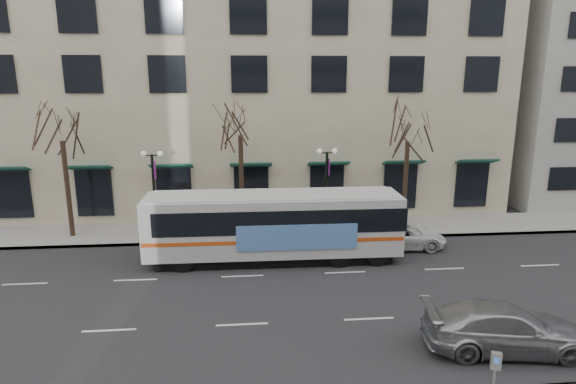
{
  "coord_description": "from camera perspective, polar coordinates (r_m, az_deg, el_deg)",
  "views": [
    {
      "loc": [
        0.29,
        -19.19,
        9.39
      ],
      "look_at": [
        2.23,
        2.72,
        4.0
      ],
      "focal_mm": 30.0,
      "sensor_mm": 36.0,
      "label": 1
    }
  ],
  "objects": [
    {
      "name": "white_pickup",
      "position": [
        27.55,
        13.2,
        -5.03
      ],
      "size": [
        5.02,
        2.48,
        1.37
      ],
      "primitive_type": "imported",
      "rotation": [
        0.0,
        0.0,
        1.53
      ],
      "color": "white",
      "rests_on": "ground"
    },
    {
      "name": "sidewalk_far",
      "position": [
        30.06,
        4.21,
        -4.32
      ],
      "size": [
        80.0,
        4.0,
        0.15
      ],
      "primitive_type": "cube",
      "color": "gray",
      "rests_on": "ground"
    },
    {
      "name": "city_bus",
      "position": [
        24.71,
        -1.49,
        -3.83
      ],
      "size": [
        13.02,
        2.97,
        3.52
      ],
      "rotation": [
        0.0,
        0.0,
        -0.01
      ],
      "color": "silver",
      "rests_on": "ground"
    },
    {
      "name": "tree_far_left",
      "position": [
        29.94,
        -25.37,
        7.3
      ],
      "size": [
        3.6,
        3.6,
        8.34
      ],
      "color": "black",
      "rests_on": "ground"
    },
    {
      "name": "silver_car",
      "position": [
        18.96,
        24.35,
        -14.45
      ],
      "size": [
        5.84,
        2.93,
        1.63
      ],
      "primitive_type": "imported",
      "rotation": [
        0.0,
        0.0,
        1.45
      ],
      "color": "#A3A4AB",
      "rests_on": "ground"
    },
    {
      "name": "pay_station",
      "position": [
        16.16,
        23.39,
        -18.23
      ],
      "size": [
        0.34,
        0.28,
        1.35
      ],
      "rotation": [
        0.0,
        0.0,
        -0.35
      ],
      "color": "gray",
      "rests_on": "sidewalk_near"
    },
    {
      "name": "lamp_post_left",
      "position": [
        28.63,
        -15.56,
        0.24
      ],
      "size": [
        1.22,
        0.45,
        5.21
      ],
      "color": "black",
      "rests_on": "ground"
    },
    {
      "name": "tree_far_right",
      "position": [
        29.78,
        14.12,
        7.64
      ],
      "size": [
        3.6,
        3.6,
        8.06
      ],
      "color": "black",
      "rests_on": "ground"
    },
    {
      "name": "lamp_post_right",
      "position": [
        28.53,
        4.58,
        0.66
      ],
      "size": [
        1.22,
        0.45,
        5.21
      ],
      "color": "black",
      "rests_on": "ground"
    },
    {
      "name": "ground",
      "position": [
        21.37,
        -5.46,
        -12.37
      ],
      "size": [
        160.0,
        160.0,
        0.0
      ],
      "primitive_type": "plane",
      "color": "black",
      "rests_on": "ground"
    },
    {
      "name": "tree_far_mid",
      "position": [
        28.1,
        -5.71,
        8.63
      ],
      "size": [
        3.6,
        3.6,
        8.55
      ],
      "color": "black",
      "rests_on": "ground"
    },
    {
      "name": "building_hotel",
      "position": [
        40.34,
        -8.72,
        17.32
      ],
      "size": [
        40.0,
        20.0,
        24.0
      ],
      "primitive_type": "cube",
      "color": "tan",
      "rests_on": "ground"
    }
  ]
}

